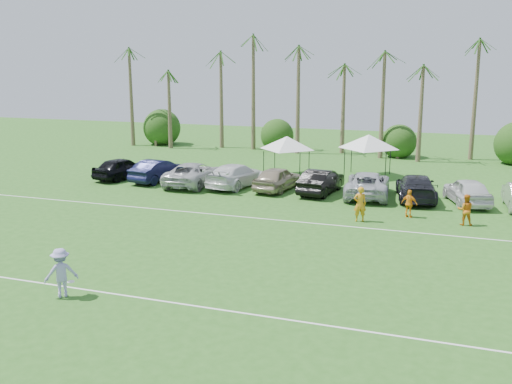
% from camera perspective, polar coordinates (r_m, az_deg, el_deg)
% --- Properties ---
extents(ground, '(120.00, 120.00, 0.00)m').
position_cam_1_polar(ground, '(20.36, -14.89, -12.23)').
color(ground, '#2A601C').
rests_on(ground, ground).
extents(field_lines, '(80.00, 12.10, 0.01)m').
position_cam_1_polar(field_lines, '(26.86, -5.35, -5.68)').
color(field_lines, white).
rests_on(field_lines, ground).
extents(palm_tree_0, '(2.40, 2.40, 8.90)m').
position_cam_1_polar(palm_tree_0, '(62.41, -12.70, 11.45)').
color(palm_tree_0, brown).
rests_on(palm_tree_0, ground).
extents(palm_tree_1, '(2.40, 2.40, 9.90)m').
position_cam_1_polar(palm_tree_1, '(59.94, -8.57, 12.41)').
color(palm_tree_1, brown).
rests_on(palm_tree_1, ground).
extents(palm_tree_2, '(2.40, 2.40, 10.90)m').
position_cam_1_polar(palm_tree_2, '(57.81, -4.08, 13.37)').
color(palm_tree_2, brown).
rests_on(palm_tree_2, ground).
extents(palm_tree_3, '(2.40, 2.40, 11.90)m').
position_cam_1_polar(palm_tree_3, '(56.38, -0.23, 14.28)').
color(palm_tree_3, brown).
rests_on(palm_tree_3, ground).
extents(palm_tree_4, '(2.40, 2.40, 8.90)m').
position_cam_1_polar(palm_tree_4, '(55.17, 3.77, 11.61)').
color(palm_tree_4, brown).
rests_on(palm_tree_4, ground).
extents(palm_tree_5, '(2.40, 2.40, 9.90)m').
position_cam_1_polar(palm_tree_5, '(54.23, 7.96, 12.42)').
color(palm_tree_5, brown).
rests_on(palm_tree_5, ground).
extents(palm_tree_6, '(2.40, 2.40, 10.90)m').
position_cam_1_polar(palm_tree_6, '(53.59, 12.30, 13.18)').
color(palm_tree_6, brown).
rests_on(palm_tree_6, ground).
extents(palm_tree_7, '(2.40, 2.40, 11.90)m').
position_cam_1_polar(palm_tree_7, '(53.26, 16.74, 13.87)').
color(palm_tree_7, brown).
rests_on(palm_tree_7, ground).
extents(palm_tree_8, '(2.40, 2.40, 8.90)m').
position_cam_1_polar(palm_tree_8, '(53.23, 22.03, 10.70)').
color(palm_tree_8, brown).
rests_on(palm_tree_8, ground).
extents(bush_tree_0, '(4.00, 4.00, 4.00)m').
position_cam_1_polar(bush_tree_0, '(62.12, -9.59, 6.32)').
color(bush_tree_0, brown).
rests_on(bush_tree_0, ground).
extents(bush_tree_1, '(4.00, 4.00, 4.00)m').
position_cam_1_polar(bush_tree_1, '(57.06, 2.01, 5.94)').
color(bush_tree_1, brown).
rests_on(bush_tree_1, ground).
extents(bush_tree_2, '(4.00, 4.00, 4.00)m').
position_cam_1_polar(bush_tree_2, '(54.77, 14.15, 5.29)').
color(bush_tree_2, brown).
rests_on(bush_tree_2, ground).
extents(sideline_player_a, '(0.84, 0.71, 1.95)m').
position_cam_1_polar(sideline_player_a, '(31.63, 10.35, -1.19)').
color(sideline_player_a, orange).
rests_on(sideline_player_a, ground).
extents(sideline_player_b, '(0.88, 0.72, 1.69)m').
position_cam_1_polar(sideline_player_b, '(32.42, 20.21, -1.68)').
color(sideline_player_b, orange).
rests_on(sideline_player_b, ground).
extents(sideline_player_c, '(1.01, 0.67, 1.59)m').
position_cam_1_polar(sideline_player_c, '(33.12, 15.08, -1.13)').
color(sideline_player_c, orange).
rests_on(sideline_player_c, ground).
extents(canopy_tent_left, '(4.39, 4.39, 3.55)m').
position_cam_1_polar(canopy_tent_left, '(44.04, 3.13, 5.58)').
color(canopy_tent_left, black).
rests_on(canopy_tent_left, ground).
extents(canopy_tent_right, '(4.67, 4.67, 3.78)m').
position_cam_1_polar(canopy_tent_right, '(44.29, 11.23, 5.66)').
color(canopy_tent_right, black).
rests_on(canopy_tent_right, ground).
extents(frisbee_player, '(1.35, 1.32, 1.86)m').
position_cam_1_polar(frisbee_player, '(22.36, -18.92, -7.64)').
color(frisbee_player, '#A49BDC').
rests_on(frisbee_player, ground).
extents(parked_car_0, '(3.03, 5.11, 1.63)m').
position_cam_1_polar(parked_car_0, '(44.09, -13.25, 2.35)').
color(parked_car_0, black).
rests_on(parked_car_0, ground).
extents(parked_car_1, '(2.57, 5.18, 1.63)m').
position_cam_1_polar(parked_car_1, '(42.59, -9.73, 2.15)').
color(parked_car_1, '#101234').
rests_on(parked_car_1, ground).
extents(parked_car_2, '(2.79, 5.91, 1.63)m').
position_cam_1_polar(parked_car_2, '(40.86, -6.24, 1.82)').
color(parked_car_2, '#B5B5B5').
rests_on(parked_car_2, ground).
extents(parked_car_3, '(3.26, 5.94, 1.63)m').
position_cam_1_polar(parked_car_3, '(40.08, -2.00, 1.67)').
color(parked_car_3, white).
rests_on(parked_car_3, ground).
extents(parked_car_4, '(2.56, 5.00, 1.63)m').
position_cam_1_polar(parked_car_4, '(39.02, 2.15, 1.37)').
color(parked_car_4, tan).
rests_on(parked_car_4, ground).
extents(parked_car_5, '(2.30, 5.12, 1.63)m').
position_cam_1_polar(parked_car_5, '(38.25, 6.53, 1.07)').
color(parked_car_5, black).
rests_on(parked_car_5, ground).
extents(parked_car_6, '(3.24, 6.10, 1.63)m').
position_cam_1_polar(parked_car_6, '(37.79, 11.08, 0.77)').
color(parked_car_6, '#B5B8BE').
rests_on(parked_car_6, ground).
extents(parked_car_7, '(3.11, 5.90, 1.63)m').
position_cam_1_polar(parked_car_7, '(37.56, 15.71, 0.46)').
color(parked_car_7, black).
rests_on(parked_car_7, ground).
extents(parked_car_8, '(3.26, 5.14, 1.63)m').
position_cam_1_polar(parked_car_8, '(37.40, 20.37, 0.09)').
color(parked_car_8, silver).
rests_on(parked_car_8, ground).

